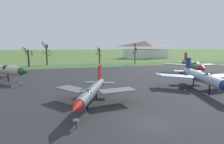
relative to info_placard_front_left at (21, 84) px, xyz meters
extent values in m
plane|color=#4C6B33|center=(15.07, -19.97, -0.58)|extent=(600.00, 600.00, 0.00)
cube|color=#28282B|center=(15.07, -3.04, -0.56)|extent=(96.56, 56.44, 0.05)
cube|color=#3C602C|center=(15.07, 31.18, -0.55)|extent=(156.56, 12.00, 0.06)
cone|color=#234C2D|center=(0.34, 2.42, 1.85)|extent=(2.55, 2.52, 1.56)
ellipsoid|color=#19232D|center=(-3.76, 6.14, 2.32)|extent=(1.18, 2.22, 1.11)
cube|color=#B7B293|center=(-5.26, 11.99, 1.72)|extent=(3.73, 5.38, 0.16)
cylinder|color=#B7B293|center=(-4.17, 14.34, 1.72)|extent=(2.44, 2.30, 0.63)
cylinder|color=black|center=(-3.46, 5.87, 0.21)|extent=(0.23, 0.23, 1.58)
cylinder|color=black|center=(0.00, 0.00, -0.26)|extent=(0.08, 0.08, 0.65)
cube|color=white|center=(0.00, 0.00, 0.20)|extent=(0.57, 0.29, 0.31)
cylinder|color=#565B60|center=(10.60, -13.07, 1.19)|extent=(5.27, 10.36, 1.24)
cone|color=red|center=(8.19, -18.83, 1.19)|extent=(1.73, 2.07, 1.14)
cylinder|color=black|center=(12.76, -7.90, 1.19)|extent=(1.06, 0.96, 0.87)
ellipsoid|color=#19232D|center=(9.84, -14.89, 1.53)|extent=(0.82, 1.54, 0.77)
cube|color=#565B60|center=(8.36, -10.84, 1.10)|extent=(4.45, 4.95, 0.12)
cube|color=#565B60|center=(13.76, -13.09, 1.10)|extent=(4.85, 2.71, 0.12)
cube|color=red|center=(12.45, -8.64, 2.87)|extent=(0.75, 1.52, 2.12)
cube|color=#565B60|center=(11.32, -8.19, 1.28)|extent=(2.22, 1.81, 0.12)
cube|color=#565B60|center=(13.56, -9.13, 1.28)|extent=(2.22, 1.81, 0.12)
cylinder|color=black|center=(9.69, -15.25, -0.01)|extent=(0.16, 0.16, 1.15)
cylinder|color=black|center=(11.51, -10.90, -0.01)|extent=(0.16, 0.16, 1.15)
cylinder|color=black|center=(8.17, -19.21, -0.23)|extent=(0.08, 0.08, 0.71)
cube|color=white|center=(8.17, -19.21, 0.26)|extent=(0.56, 0.21, 0.31)
cylinder|color=#4C6B47|center=(39.60, 5.41, 1.76)|extent=(6.87, 13.72, 1.63)
cone|color=#B21E1E|center=(36.47, -2.25, 1.76)|extent=(2.30, 2.78, 1.50)
cylinder|color=black|center=(42.40, 12.26, 1.76)|extent=(1.40, 1.26, 1.14)
ellipsoid|color=#19232D|center=(38.32, 2.29, 2.21)|extent=(1.22, 2.30, 1.15)
cube|color=#4C6B47|center=(36.70, 8.57, 1.63)|extent=(5.69, 6.15, 0.15)
cube|color=#4C6B47|center=(43.88, 5.63, 1.63)|extent=(6.31, 2.85, 0.15)
cube|color=#B21E1E|center=(41.99, 11.25, 3.62)|extent=(1.00, 2.08, 2.10)
cube|color=#4C6B47|center=(40.53, 11.85, 1.88)|extent=(2.88, 2.35, 0.15)
cube|color=#4C6B47|center=(43.44, 10.66, 1.88)|extent=(2.88, 2.35, 0.15)
cylinder|color=black|center=(38.42, 2.52, 0.18)|extent=(0.22, 0.22, 1.52)
cylinder|color=black|center=(40.78, 8.29, 0.18)|extent=(0.22, 0.22, 1.52)
cylinder|color=black|center=(36.27, -2.60, -0.26)|extent=(0.08, 0.08, 0.64)
cube|color=white|center=(36.27, -2.60, 0.23)|extent=(0.55, 0.31, 0.39)
cylinder|color=#8EA3B2|center=(29.20, -9.93, 1.60)|extent=(5.30, 13.08, 1.52)
cylinder|color=black|center=(31.20, -3.32, 1.60)|extent=(1.26, 1.11, 1.07)
ellipsoid|color=#19232D|center=(28.54, -12.09, 2.02)|extent=(0.99, 1.86, 0.93)
cube|color=#8EA3B2|center=(26.14, -7.33, 1.49)|extent=(6.27, 5.86, 0.14)
cube|color=#8EA3B2|center=(33.19, -9.47, 1.49)|extent=(6.10, 3.34, 0.14)
cylinder|color=#8EA3B2|center=(23.51, -5.89, 1.49)|extent=(1.25, 2.50, 0.57)
cube|color=navy|center=(30.92, -4.28, 3.38)|extent=(0.75, 1.94, 2.03)
cube|color=#8EA3B2|center=(29.46, -3.86, 1.71)|extent=(2.73, 2.06, 0.14)
cube|color=#8EA3B2|center=(32.36, -4.74, 1.71)|extent=(2.73, 2.06, 0.14)
cylinder|color=black|center=(28.35, -12.71, 0.13)|extent=(0.20, 0.20, 1.42)
cylinder|color=black|center=(30.04, -7.15, 0.13)|extent=(0.20, 0.20, 1.42)
cylinder|color=#42382D|center=(-3.92, 33.50, 2.36)|extent=(0.61, 0.61, 5.89)
cylinder|color=#42382D|center=(-2.78, 33.67, 4.01)|extent=(0.62, 2.50, 2.28)
cylinder|color=#42382D|center=(-4.51, 32.75, 5.07)|extent=(1.79, 1.46, 2.29)
cylinder|color=#42382D|center=(-4.62, 33.30, 4.65)|extent=(0.72, 1.67, 2.25)
cylinder|color=#42382D|center=(-4.80, 32.33, 5.09)|extent=(2.57, 2.01, 1.69)
cylinder|color=#42382D|center=(1.71, 37.56, 3.20)|extent=(0.54, 0.54, 7.57)
cylinder|color=#42382D|center=(0.77, 36.86, 6.61)|extent=(1.65, 2.10, 1.93)
cylinder|color=#42382D|center=(1.74, 36.21, 3.68)|extent=(2.83, 0.27, 1.87)
cylinder|color=#42382D|center=(2.20, 37.57, 6.35)|extent=(0.29, 1.20, 1.59)
cylinder|color=#42382D|center=(2.66, 36.65, 4.47)|extent=(2.06, 2.11, 2.22)
cylinder|color=#42382D|center=(0.96, 37.04, 7.14)|extent=(1.38, 1.82, 2.21)
cylinder|color=brown|center=(21.91, 38.68, 2.46)|extent=(0.62, 0.62, 6.08)
cylinder|color=brown|center=(21.28, 39.59, 3.86)|extent=(2.11, 1.56, 2.41)
cylinder|color=brown|center=(21.29, 38.70, 5.48)|extent=(0.40, 1.51, 1.74)
cylinder|color=brown|center=(21.76, 37.96, 2.89)|extent=(1.66, 0.65, 1.16)
cylinder|color=brown|center=(35.65, 34.46, 3.44)|extent=(0.50, 0.50, 8.04)
cylinder|color=brown|center=(35.36, 35.14, 3.76)|extent=(1.59, 0.88, 1.06)
cylinder|color=brown|center=(35.36, 33.74, 6.02)|extent=(1.75, 0.92, 2.72)
cylinder|color=brown|center=(35.97, 33.78, 4.26)|extent=(1.58, 0.90, 1.50)
cylinder|color=brown|center=(36.13, 34.66, 5.04)|extent=(0.67, 1.20, 1.70)
cube|color=silver|center=(54.33, 64.58, 1.94)|extent=(24.27, 12.61, 5.04)
pyramid|color=brown|center=(54.33, 64.58, 7.61)|extent=(25.49, 13.24, 3.16)
camera|label=1|loc=(7.19, -34.81, 6.76)|focal=29.49mm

